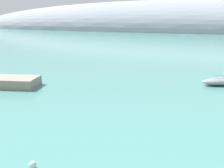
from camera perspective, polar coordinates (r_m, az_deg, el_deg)
distant_ridge at (r=186.78m, az=14.60°, el=10.03°), size 312.15×60.45×37.04m
sailboat_grey_mid_mooring at (r=44.16m, az=20.99°, el=0.58°), size 6.87×5.05×8.47m
mooring_buoy_white at (r=20.28m, az=-15.23°, el=-14.97°), size 0.51×0.51×0.51m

